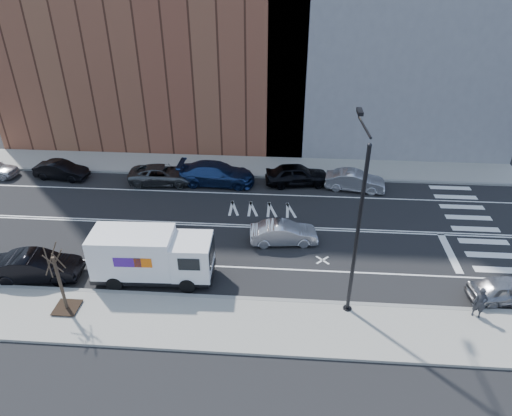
# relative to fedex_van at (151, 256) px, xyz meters

# --- Properties ---
(ground) EXTENTS (120.00, 120.00, 0.00)m
(ground) POSITION_rel_fedex_van_xyz_m (3.31, 5.60, -1.55)
(ground) COLOR black
(ground) RESTS_ON ground
(sidewalk_near) EXTENTS (44.00, 3.60, 0.15)m
(sidewalk_near) POSITION_rel_fedex_van_xyz_m (3.31, -3.20, -1.47)
(sidewalk_near) COLOR gray
(sidewalk_near) RESTS_ON ground
(sidewalk_far) EXTENTS (44.00, 3.60, 0.15)m
(sidewalk_far) POSITION_rel_fedex_van_xyz_m (3.31, 14.40, -1.47)
(sidewalk_far) COLOR gray
(sidewalk_far) RESTS_ON ground
(curb_near) EXTENTS (44.00, 0.25, 0.17)m
(curb_near) POSITION_rel_fedex_van_xyz_m (3.31, -1.40, -1.46)
(curb_near) COLOR gray
(curb_near) RESTS_ON ground
(curb_far) EXTENTS (44.00, 0.25, 0.17)m
(curb_far) POSITION_rel_fedex_van_xyz_m (3.31, 12.60, -1.46)
(curb_far) COLOR gray
(curb_far) RESTS_ON ground
(crosswalk) EXTENTS (3.00, 14.00, 0.01)m
(crosswalk) POSITION_rel_fedex_van_xyz_m (19.31, 5.60, -1.54)
(crosswalk) COLOR white
(crosswalk) RESTS_ON ground
(road_markings) EXTENTS (40.00, 8.60, 0.01)m
(road_markings) POSITION_rel_fedex_van_xyz_m (3.31, 5.60, -1.54)
(road_markings) COLOR white
(road_markings) RESTS_ON ground
(bldg_brick) EXTENTS (26.00, 10.00, 22.00)m
(bldg_brick) POSITION_rel_fedex_van_xyz_m (-4.69, 21.20, 9.45)
(bldg_brick) COLOR brown
(bldg_brick) RESTS_ON ground
(streetlight) EXTENTS (0.44, 4.02, 9.34)m
(streetlight) POSITION_rel_fedex_van_xyz_m (10.31, -1.31, 3.53)
(streetlight) COLOR black
(streetlight) RESTS_ON ground
(street_tree) EXTENTS (1.20, 1.20, 3.75)m
(street_tree) POSITION_rel_fedex_van_xyz_m (-3.69, -2.80, -0.10)
(street_tree) COLOR black
(street_tree) RESTS_ON ground
(fedex_van) EXTENTS (6.52, 2.46, 2.95)m
(fedex_van) POSITION_rel_fedex_van_xyz_m (0.00, 0.00, 0.00)
(fedex_van) COLOR black
(fedex_van) RESTS_ON ground
(far_parked_b) EXTENTS (4.25, 1.93, 1.35)m
(far_parked_b) POSITION_rel_fedex_van_xyz_m (-10.29, 11.41, -0.87)
(far_parked_b) COLOR black
(far_parked_b) RESTS_ON ground
(far_parked_c) EXTENTS (5.13, 2.64, 1.38)m
(far_parked_c) POSITION_rel_fedex_van_xyz_m (-2.32, 11.20, -0.86)
(far_parked_c) COLOR #464A4D
(far_parked_c) RESTS_ON ground
(far_parked_d) EXTENTS (5.80, 2.52, 1.66)m
(far_parked_d) POSITION_rel_fedex_van_xyz_m (1.80, 11.39, -0.72)
(far_parked_d) COLOR navy
(far_parked_d) RESTS_ON ground
(far_parked_e) EXTENTS (4.93, 2.52, 1.61)m
(far_parked_e) POSITION_rel_fedex_van_xyz_m (7.85, 11.69, -0.74)
(far_parked_e) COLOR black
(far_parked_e) RESTS_ON ground
(far_parked_f) EXTENTS (4.50, 2.09, 1.43)m
(far_parked_f) POSITION_rel_fedex_van_xyz_m (12.11, 11.16, -0.83)
(far_parked_f) COLOR #B0B1B5
(far_parked_f) RESTS_ON ground
(driving_sedan) EXTENTS (4.21, 1.86, 1.34)m
(driving_sedan) POSITION_rel_fedex_van_xyz_m (7.00, 3.96, -0.87)
(driving_sedan) COLOR silver
(driving_sedan) RESTS_ON ground
(near_parked_rear_a) EXTENTS (4.81, 2.05, 1.54)m
(near_parked_rear_a) POSITION_rel_fedex_van_xyz_m (-6.33, -0.40, -0.77)
(near_parked_rear_a) COLOR black
(near_parked_rear_a) RESTS_ON ground
(near_parked_front) EXTENTS (4.12, 2.11, 1.34)m
(near_parked_front) POSITION_rel_fedex_van_xyz_m (18.50, -0.43, -0.88)
(near_parked_front) COLOR #99989D
(near_parked_front) RESTS_ON ground
(pedestrian) EXTENTS (0.71, 0.59, 1.67)m
(pedestrian) POSITION_rel_fedex_van_xyz_m (16.57, -1.85, -0.56)
(pedestrian) COLOR #232429
(pedestrian) RESTS_ON sidewalk_near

